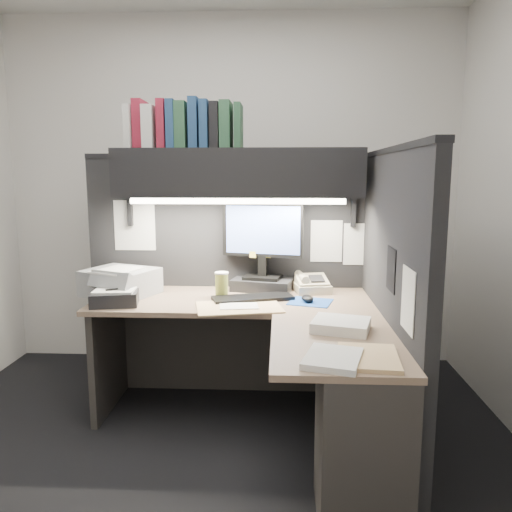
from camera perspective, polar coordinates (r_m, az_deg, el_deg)
name	(u,v)px	position (r m, az deg, el deg)	size (l,w,h in m)	color
floor	(205,457)	(2.88, -5.80, -21.89)	(3.50, 3.50, 0.00)	black
wall_back	(231,193)	(3.96, -2.88, 7.22)	(3.50, 0.04, 2.70)	silver
wall_front	(79,245)	(1.02, -19.55, 1.15)	(3.50, 0.04, 2.70)	silver
partition_back	(228,276)	(3.46, -3.24, -2.26)	(1.90, 0.06, 1.60)	black
partition_right	(390,305)	(2.77, 15.08, -5.45)	(0.06, 1.50, 1.60)	black
desk	(286,380)	(2.65, 3.46, -13.98)	(1.70, 1.53, 0.73)	#816752
overhead_shelf	(239,173)	(3.20, -1.98, 9.45)	(1.55, 0.34, 0.30)	black
task_light_tube	(237,201)	(3.06, -2.18, 6.28)	(0.04, 0.04, 1.32)	white
monitor	(263,256)	(3.29, 0.76, 0.02)	(0.53, 0.32, 0.58)	black
keyboard	(253,298)	(3.07, -0.37, -4.84)	(0.49, 0.16, 0.02)	black
mousepad	(310,302)	(3.03, 6.23, -5.24)	(0.24, 0.22, 0.00)	#1C479C
mouse	(307,298)	(3.02, 5.90, -4.84)	(0.07, 0.11, 0.04)	black
telephone	(312,285)	(3.30, 6.38, -3.30)	(0.22, 0.23, 0.09)	beige
coffee_cup	(222,286)	(3.13, -3.94, -3.39)	(0.08, 0.08, 0.15)	#C1BF4D
printer	(121,282)	(3.31, -15.22, -2.88)	(0.41, 0.35, 0.16)	gray
notebook_stack	(115,298)	(3.07, -15.81, -4.62)	(0.27, 0.22, 0.08)	black
open_folder	(239,307)	(2.89, -1.97, -5.87)	(0.48, 0.31, 0.01)	tan
paper_stack_a	(341,325)	(2.51, 9.68, -7.79)	(0.27, 0.23, 0.05)	white
paper_stack_b	(333,359)	(2.11, 8.79, -11.51)	(0.22, 0.27, 0.03)	white
manila_stack	(368,357)	(2.16, 12.71, -11.22)	(0.24, 0.31, 0.02)	tan
binder_row	(184,126)	(3.26, -8.24, 14.51)	(0.72, 0.25, 0.31)	beige
pinned_papers	(285,247)	(3.03, 3.37, 1.00)	(1.76, 1.31, 0.51)	white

